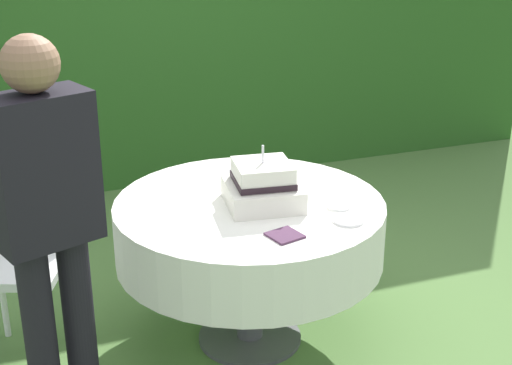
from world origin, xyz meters
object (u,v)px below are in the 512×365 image
object	(u,v)px
serving_plate_far	(348,220)
standing_person	(48,221)
serving_plate_near	(339,206)
serving_plate_left	(235,172)
wedding_cake	(264,185)
cake_table	(249,230)
garden_chair	(23,244)
napkin_stack	(285,235)

from	to	relation	value
serving_plate_far	standing_person	world-z (taller)	standing_person
serving_plate_near	serving_plate_left	bearing A→B (deg)	117.53
serving_plate_left	serving_plate_near	bearing A→B (deg)	-62.47
wedding_cake	cake_table	bearing A→B (deg)	138.95
serving_plate_near	garden_chair	bearing A→B (deg)	159.46
serving_plate_near	standing_person	world-z (taller)	standing_person
wedding_cake	garden_chair	world-z (taller)	wedding_cake
wedding_cake	standing_person	size ratio (longest dim) A/B	0.23
serving_plate_far	garden_chair	world-z (taller)	garden_chair
cake_table	serving_plate_left	size ratio (longest dim) A/B	11.07
serving_plate_left	napkin_stack	xyz separation A→B (m)	(-0.04, -0.76, -0.00)
serving_plate_left	standing_person	world-z (taller)	standing_person
napkin_stack	standing_person	distance (m)	0.94
garden_chair	serving_plate_near	bearing A→B (deg)	-20.54
serving_plate_near	serving_plate_left	world-z (taller)	same
serving_plate_near	napkin_stack	distance (m)	0.39
serving_plate_far	standing_person	distance (m)	1.24
wedding_cake	napkin_stack	distance (m)	0.36
serving_plate_near	wedding_cake	bearing A→B (deg)	153.00
serving_plate_far	standing_person	size ratio (longest dim) A/B	0.09
cake_table	serving_plate_near	distance (m)	0.43
serving_plate_far	garden_chair	distance (m)	1.48
garden_chair	napkin_stack	bearing A→B (deg)	-34.84
cake_table	standing_person	distance (m)	1.03
wedding_cake	garden_chair	xyz separation A→B (m)	(-1.04, 0.35, -0.28)
napkin_stack	garden_chair	xyz separation A→B (m)	(-1.00, 0.70, -0.19)
wedding_cake	serving_plate_far	size ratio (longest dim) A/B	2.65
cake_table	wedding_cake	world-z (taller)	wedding_cake
cake_table	standing_person	size ratio (longest dim) A/B	0.77
garden_chair	serving_plate_far	bearing A→B (deg)	-26.40
garden_chair	standing_person	size ratio (longest dim) A/B	0.56
standing_person	napkin_stack	bearing A→B (deg)	-1.44
serving_plate_far	napkin_stack	size ratio (longest dim) A/B	1.10
wedding_cake	serving_plate_near	xyz separation A→B (m)	(0.30, -0.15, -0.08)
serving_plate_far	serving_plate_left	xyz separation A→B (m)	(-0.27, 0.72, 0.00)
cake_table	wedding_cake	distance (m)	0.24
cake_table	serving_plate_left	bearing A→B (deg)	81.31
napkin_stack	standing_person	size ratio (longest dim) A/B	0.08
wedding_cake	serving_plate_near	world-z (taller)	wedding_cake
serving_plate_near	standing_person	xyz separation A→B (m)	(-1.25, -0.17, 0.20)
serving_plate_far	napkin_stack	world-z (taller)	serving_plate_far
cake_table	garden_chair	world-z (taller)	garden_chair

